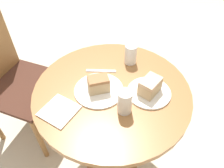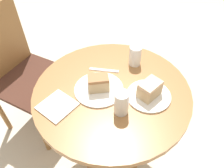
# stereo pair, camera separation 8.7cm
# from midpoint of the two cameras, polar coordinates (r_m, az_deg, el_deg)

# --- Properties ---
(ground_plane) EXTENTS (8.00, 8.00, 0.00)m
(ground_plane) POSITION_cam_midpoint_polar(r_m,az_deg,el_deg) (1.72, -1.52, -18.51)
(ground_plane) COLOR beige
(table) EXTENTS (0.81, 0.81, 0.73)m
(table) POSITION_cam_midpoint_polar(r_m,az_deg,el_deg) (1.24, -2.01, -6.94)
(table) COLOR #9E6B3D
(table) RESTS_ON ground_plane
(chair) EXTENTS (0.52, 0.50, 0.95)m
(chair) POSITION_cam_midpoint_polar(r_m,az_deg,el_deg) (1.66, -25.74, 0.90)
(chair) COLOR olive
(chair) RESTS_ON ground_plane
(plate_near) EXTENTS (0.25, 0.25, 0.01)m
(plate_near) POSITION_cam_midpoint_polar(r_m,az_deg,el_deg) (1.11, -5.69, -1.67)
(plate_near) COLOR white
(plate_near) RESTS_ON table
(plate_far) EXTENTS (0.22, 0.22, 0.01)m
(plate_far) POSITION_cam_midpoint_polar(r_m,az_deg,el_deg) (1.10, 7.40, -2.30)
(plate_far) COLOR white
(plate_far) RESTS_ON table
(cake_slice_near) EXTENTS (0.12, 0.12, 0.08)m
(cake_slice_near) POSITION_cam_midpoint_polar(r_m,az_deg,el_deg) (1.08, -5.86, -0.05)
(cake_slice_near) COLOR tan
(cake_slice_near) RESTS_ON plate_near
(cake_slice_far) EXTENTS (0.12, 0.09, 0.08)m
(cake_slice_far) POSITION_cam_midpoint_polar(r_m,az_deg,el_deg) (1.07, 7.63, -0.63)
(cake_slice_far) COLOR tan
(cake_slice_far) RESTS_ON plate_far
(glass_lemonade) EXTENTS (0.07, 0.07, 0.11)m
(glass_lemonade) POSITION_cam_midpoint_polar(r_m,az_deg,el_deg) (1.24, 2.89, 7.54)
(glass_lemonade) COLOR beige
(glass_lemonade) RESTS_ON table
(glass_water) EXTENTS (0.07, 0.07, 0.12)m
(glass_water) POSITION_cam_midpoint_polar(r_m,az_deg,el_deg) (0.98, 0.81, -5.05)
(glass_water) COLOR silver
(glass_water) RESTS_ON table
(napkin_stack) EXTENTS (0.16, 0.16, 0.01)m
(napkin_stack) POSITION_cam_midpoint_polar(r_m,az_deg,el_deg) (1.06, -15.94, -6.84)
(napkin_stack) COLOR silver
(napkin_stack) RESTS_ON table
(fork) EXTENTS (0.09, 0.16, 0.00)m
(fork) POSITION_cam_midpoint_polar(r_m,az_deg,el_deg) (1.22, -4.92, 3.38)
(fork) COLOR silver
(fork) RESTS_ON table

